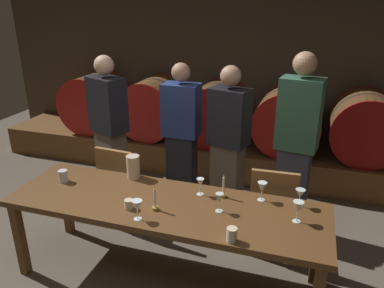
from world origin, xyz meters
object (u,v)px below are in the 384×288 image
object	(u,v)px
candle_left	(155,203)
wine_glass_far_left	(137,206)
cup_center	(129,204)
wine_glass_right	(298,207)
chair_right	(273,206)
wine_glass_center_right	(262,188)
guest_center_left	(182,137)
guest_center_right	(228,146)
dining_table	(165,210)
chair_left	(122,182)
wine_glass_center_left	(219,199)
cup_right	(232,235)
guest_far_left	(110,134)
wine_barrel_far_right	(365,127)
wine_barrel_left	(154,107)
cup_left	(63,176)
wine_barrel_far_left	(96,102)
wine_barrel_center	(217,113)
candle_right	(223,191)
guest_far_right	(296,145)
pitcher	(133,167)
wine_glass_left	(200,183)
wine_barrel_right	(288,120)

from	to	relation	value
candle_left	wine_glass_far_left	size ratio (longest dim) A/B	1.30
cup_center	wine_glass_right	bearing A→B (deg)	9.71
chair_right	cup_center	xyz separation A→B (m)	(-1.02, -0.79, 0.28)
wine_glass_center_right	guest_center_left	bearing A→B (deg)	137.70
guest_center_right	wine_glass_right	world-z (taller)	guest_center_right
dining_table	chair_left	world-z (taller)	chair_left
dining_table	wine_glass_center_left	distance (m)	0.47
dining_table	cup_right	xyz separation A→B (m)	(0.61, -0.33, 0.12)
guest_far_left	wine_glass_right	xyz separation A→B (m)	(2.01, -0.90, -0.02)
wine_barrel_far_right	dining_table	distance (m)	2.82
wine_barrel_left	cup_left	size ratio (longest dim) A/B	7.56
wine_barrel_far_left	cup_left	world-z (taller)	wine_barrel_far_left
candle_left	cup_left	size ratio (longest dim) A/B	1.87
wine_barrel_center	wine_glass_center_left	world-z (taller)	wine_barrel_center
wine_glass_center_left	candle_right	bearing A→B (deg)	95.18
guest_far_right	wine_glass_center_left	world-z (taller)	guest_far_right
wine_barrel_far_right	dining_table	world-z (taller)	wine_barrel_far_right
wine_barrel_center	guest_far_right	bearing A→B (deg)	-48.47
chair_right	pitcher	world-z (taller)	pitcher
guest_far_right	guest_center_left	bearing A→B (deg)	3.56
guest_center_left	wine_glass_center_left	distance (m)	1.36
candle_left	wine_glass_center_left	distance (m)	0.49
candle_right	cup_right	xyz separation A→B (m)	(0.19, -0.56, -0.01)
wine_glass_center_right	chair_left	bearing A→B (deg)	166.14
chair_left	chair_right	xyz separation A→B (m)	(1.52, -0.01, 0.00)
wine_barrel_left	guest_far_left	distance (m)	1.34
wine_barrel_center	guest_far_left	xyz separation A→B (m)	(-0.85, -1.34, 0.08)
guest_far_left	guest_far_right	size ratio (longest dim) A/B	0.94
wine_barrel_far_right	wine_glass_center_right	distance (m)	2.22
cup_center	cup_right	world-z (taller)	cup_right
dining_table	wine_glass_left	bearing A→B (deg)	42.74
wine_barrel_far_right	cup_center	xyz separation A→B (m)	(-1.89, -2.44, -0.02)
wine_barrel_center	guest_center_left	distance (m)	1.11
wine_glass_right	cup_center	bearing A→B (deg)	-170.29
candle_right	pitcher	size ratio (longest dim) A/B	0.97
chair_left	guest_far_left	distance (m)	0.56
wine_barrel_center	candle_left	world-z (taller)	wine_barrel_center
chair_right	wine_barrel_left	bearing A→B (deg)	-44.48
wine_barrel_left	chair_right	xyz separation A→B (m)	(1.86, -1.66, -0.30)
chair_right	wine_barrel_right	bearing A→B (deg)	-91.65
wine_barrel_far_left	guest_center_left	size ratio (longest dim) A/B	0.50
wine_barrel_far_right	pitcher	bearing A→B (deg)	-136.97
guest_far_left	wine_glass_center_right	bearing A→B (deg)	-178.32
pitcher	cup_center	bearing A→B (deg)	-67.82
wine_glass_far_left	wine_glass_center_right	xyz separation A→B (m)	(0.82, 0.55, 0.00)
wine_barrel_left	candle_left	bearing A→B (deg)	-66.65
guest_far_left	wine_glass_right	bearing A→B (deg)	178.83
candle_right	guest_far_left	bearing A→B (deg)	153.35
wine_barrel_far_right	cup_left	world-z (taller)	wine_barrel_far_right
candle_right	wine_glass_left	bearing A→B (deg)	-175.43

